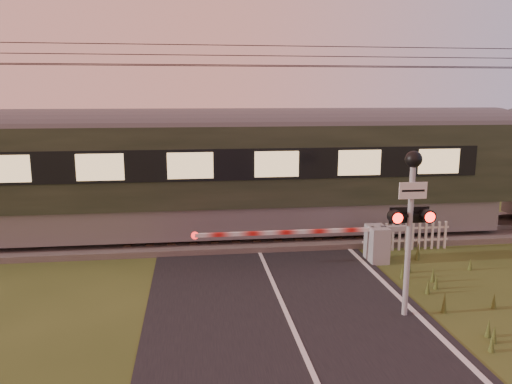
{
  "coord_description": "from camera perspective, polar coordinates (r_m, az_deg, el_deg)",
  "views": [
    {
      "loc": [
        -1.92,
        -9.19,
        4.6
      ],
      "look_at": [
        -0.32,
        3.2,
        2.18
      ],
      "focal_mm": 35.0,
      "sensor_mm": 36.0,
      "label": 1
    }
  ],
  "objects": [
    {
      "name": "boom_gate",
      "position": [
        14.37,
        12.62,
        -5.6
      ],
      "size": [
        6.08,
        0.77,
        1.03
      ],
      "color": "gray",
      "rests_on": "ground"
    },
    {
      "name": "crossing_signal",
      "position": [
        10.63,
        17.29,
        -1.37
      ],
      "size": [
        0.89,
        0.36,
        3.52
      ],
      "color": "gray",
      "rests_on": "ground"
    },
    {
      "name": "picket_fence",
      "position": [
        15.75,
        16.77,
        -4.85
      ],
      "size": [
        2.71,
        0.07,
        0.85
      ],
      "color": "silver",
      "rests_on": "ground"
    },
    {
      "name": "ground",
      "position": [
        10.46,
        4.14,
        -15.15
      ],
      "size": [
        160.0,
        160.0,
        0.0
      ],
      "primitive_type": "plane",
      "color": "#324219",
      "rests_on": "ground"
    },
    {
      "name": "road",
      "position": [
        10.25,
        4.51,
        -15.65
      ],
      "size": [
        6.0,
        140.0,
        0.03
      ],
      "color": "black",
      "rests_on": "ground"
    },
    {
      "name": "train",
      "position": [
        19.09,
        26.51,
        2.67
      ],
      "size": [
        41.64,
        2.87,
        3.88
      ],
      "color": "slate",
      "rests_on": "ground"
    },
    {
      "name": "overhead_wires",
      "position": [
        15.85,
        -0.39,
        15.05
      ],
      "size": [
        120.0,
        0.62,
        0.62
      ],
      "color": "black",
      "rests_on": "ground"
    },
    {
      "name": "track_bed",
      "position": [
        16.45,
        -0.36,
        -5.02
      ],
      "size": [
        140.0,
        3.4,
        0.39
      ],
      "color": "#47423D",
      "rests_on": "ground"
    }
  ]
}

